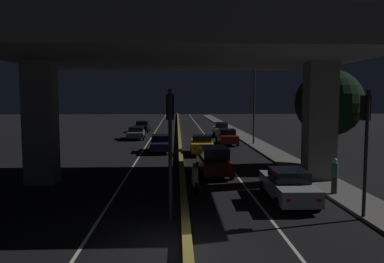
# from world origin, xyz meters

# --- Properties ---
(ground_plane) EXTENTS (200.00, 200.00, 0.00)m
(ground_plane) POSITION_xyz_m (0.00, 0.00, 0.00)
(ground_plane) COLOR black
(lane_line_left_inner) EXTENTS (0.12, 126.00, 0.00)m
(lane_line_left_inner) POSITION_xyz_m (-3.33, 35.00, 0.00)
(lane_line_left_inner) COLOR beige
(lane_line_left_inner) RESTS_ON ground_plane
(lane_line_right_inner) EXTENTS (0.12, 126.00, 0.00)m
(lane_line_right_inner) POSITION_xyz_m (3.33, 35.00, 0.00)
(lane_line_right_inner) COLOR beige
(lane_line_right_inner) RESTS_ON ground_plane
(median_divider) EXTENTS (0.31, 126.00, 0.37)m
(median_divider) POSITION_xyz_m (0.00, 35.00, 0.18)
(median_divider) COLOR olive
(median_divider) RESTS_ON ground_plane
(sidewalk_right) EXTENTS (2.10, 126.00, 0.12)m
(sidewalk_right) POSITION_xyz_m (7.87, 28.00, 0.06)
(sidewalk_right) COLOR #5B5956
(sidewalk_right) RESTS_ON ground_plane
(elevated_overpass) EXTENTS (19.09, 13.52, 9.18)m
(elevated_overpass) POSITION_xyz_m (0.00, 9.56, 7.25)
(elevated_overpass) COLOR slate
(elevated_overpass) RESTS_ON ground_plane
(traffic_light_left_of_median) EXTENTS (0.30, 0.49, 5.03)m
(traffic_light_left_of_median) POSITION_xyz_m (-0.55, 2.86, 3.43)
(traffic_light_left_of_median) COLOR black
(traffic_light_left_of_median) RESTS_ON ground_plane
(traffic_light_right_of_median) EXTENTS (0.30, 0.49, 4.99)m
(traffic_light_right_of_median) POSITION_xyz_m (6.91, 2.86, 3.41)
(traffic_light_right_of_median) COLOR black
(traffic_light_right_of_median) RESTS_ON ground_plane
(street_lamp) EXTENTS (2.76, 0.32, 8.10)m
(street_lamp) POSITION_xyz_m (7.04, 26.11, 4.83)
(street_lamp) COLOR #2D2D30
(street_lamp) RESTS_ON ground_plane
(car_silver_lead) EXTENTS (1.95, 4.68, 1.49)m
(car_silver_lead) POSITION_xyz_m (4.74, 5.41, 0.75)
(car_silver_lead) COLOR gray
(car_silver_lead) RESTS_ON ground_plane
(car_dark_red_second) EXTENTS (2.05, 4.25, 1.74)m
(car_dark_red_second) POSITION_xyz_m (1.96, 11.40, 0.88)
(car_dark_red_second) COLOR #591414
(car_dark_red_second) RESTS_ON ground_plane
(car_taxi_yellow_third) EXTENTS (2.09, 4.40, 1.60)m
(car_taxi_yellow_third) POSITION_xyz_m (1.81, 20.06, 0.80)
(car_taxi_yellow_third) COLOR gold
(car_taxi_yellow_third) RESTS_ON ground_plane
(car_dark_red_fourth) EXTENTS (1.95, 4.64, 1.59)m
(car_dark_red_fourth) POSITION_xyz_m (4.77, 26.46, 0.78)
(car_dark_red_fourth) COLOR #591414
(car_dark_red_fourth) RESTS_ON ground_plane
(car_white_fifth) EXTENTS (1.95, 4.33, 1.70)m
(car_white_fifth) POSITION_xyz_m (5.17, 34.83, 0.89)
(car_white_fifth) COLOR silver
(car_white_fifth) RESTS_ON ground_plane
(car_dark_blue_lead_oncoming) EXTENTS (2.01, 4.42, 1.48)m
(car_dark_blue_lead_oncoming) POSITION_xyz_m (-1.72, 21.47, 0.75)
(car_dark_blue_lead_oncoming) COLOR #141938
(car_dark_blue_lead_oncoming) RESTS_ON ground_plane
(car_grey_second_oncoming) EXTENTS (2.12, 4.58, 1.38)m
(car_grey_second_oncoming) POSITION_xyz_m (-4.97, 31.94, 0.73)
(car_grey_second_oncoming) COLOR #515459
(car_grey_second_oncoming) RESTS_ON ground_plane
(car_black_third_oncoming) EXTENTS (2.08, 4.60, 1.51)m
(car_black_third_oncoming) POSITION_xyz_m (-5.07, 41.18, 0.79)
(car_black_third_oncoming) COLOR black
(car_black_third_oncoming) RESTS_ON ground_plane
(motorcycle_white_filtering_near) EXTENTS (0.34, 2.02, 1.48)m
(motorcycle_white_filtering_near) POSITION_xyz_m (0.60, 7.29, 0.62)
(motorcycle_white_filtering_near) COLOR black
(motorcycle_white_filtering_near) RESTS_ON ground_plane
(pedestrian_on_sidewalk) EXTENTS (0.33, 0.33, 1.71)m
(pedestrian_on_sidewalk) POSITION_xyz_m (7.25, 6.25, 0.98)
(pedestrian_on_sidewalk) COLOR #2D261E
(pedestrian_on_sidewalk) RESTS_ON sidewalk_right
(roadside_tree_kerbside_near) EXTENTS (4.62, 4.62, 6.68)m
(roadside_tree_kerbside_near) POSITION_xyz_m (10.18, 14.30, 4.36)
(roadside_tree_kerbside_near) COLOR #38281C
(roadside_tree_kerbside_near) RESTS_ON ground_plane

